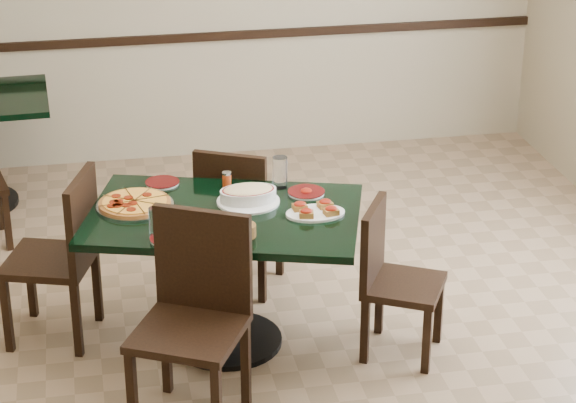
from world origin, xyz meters
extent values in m
plane|color=#84694C|center=(0.00, 0.00, 0.00)|extent=(5.50, 5.50, 0.00)
cube|color=black|center=(0.00, 2.73, 0.90)|extent=(5.00, 0.03, 0.06)
cube|color=black|center=(-0.17, 0.04, 0.73)|extent=(1.54, 1.22, 0.04)
cylinder|color=black|center=(-0.17, 0.04, 0.35)|extent=(0.12, 0.12, 0.71)
cylinder|color=black|center=(-0.17, 0.04, 0.01)|extent=(0.58, 0.58, 0.03)
cube|color=black|center=(0.01, 0.67, 0.42)|extent=(0.55, 0.55, 0.04)
cube|color=black|center=(-0.08, 0.51, 0.66)|extent=(0.38, 0.22, 0.44)
cube|color=black|center=(0.24, 0.75, 0.20)|extent=(0.05, 0.05, 0.40)
cube|color=black|center=(0.08, 0.44, 0.20)|extent=(0.05, 0.05, 0.40)
cube|color=black|center=(-0.07, 0.91, 0.20)|extent=(0.05, 0.05, 0.40)
cube|color=black|center=(-0.23, 0.60, 0.20)|extent=(0.05, 0.05, 0.40)
cube|color=black|center=(-0.44, -0.63, 0.48)|extent=(0.62, 0.62, 0.04)
cube|color=black|center=(-0.34, -0.44, 0.74)|extent=(0.43, 0.25, 0.50)
cube|color=black|center=(-0.71, -0.72, 0.23)|extent=(0.05, 0.05, 0.46)
cube|color=black|center=(-0.52, -0.36, 0.23)|extent=(0.05, 0.05, 0.46)
cube|color=black|center=(-0.16, -0.54, 0.23)|extent=(0.05, 0.05, 0.46)
cube|color=black|center=(0.70, -0.22, 0.38)|extent=(0.51, 0.51, 0.04)
cube|color=black|center=(0.55, -0.14, 0.60)|extent=(0.21, 0.35, 0.40)
cube|color=black|center=(0.76, -0.43, 0.18)|extent=(0.05, 0.05, 0.36)
cube|color=black|center=(0.48, -0.28, 0.18)|extent=(0.05, 0.05, 0.36)
cube|color=black|center=(0.91, -0.16, 0.18)|extent=(0.05, 0.05, 0.36)
cube|color=black|center=(0.64, -0.01, 0.18)|extent=(0.05, 0.05, 0.36)
cube|color=black|center=(-1.06, 0.29, 0.44)|extent=(0.54, 0.54, 0.04)
cube|color=black|center=(-0.87, 0.23, 0.69)|extent=(0.17, 0.42, 0.46)
cube|color=black|center=(-1.17, 0.52, 0.21)|extent=(0.05, 0.05, 0.42)
cube|color=black|center=(-0.82, 0.41, 0.21)|extent=(0.05, 0.05, 0.42)
cube|color=black|center=(-1.29, 0.17, 0.21)|extent=(0.05, 0.05, 0.42)
cube|color=black|center=(-0.94, 0.06, 0.21)|extent=(0.05, 0.05, 0.42)
cube|color=black|center=(-1.33, 1.38, 0.18)|extent=(0.05, 0.05, 0.37)
cylinder|color=silver|center=(-0.61, 0.20, 0.76)|extent=(0.39, 0.39, 0.01)
cylinder|color=#9C6022|center=(-0.61, 0.20, 0.77)|extent=(0.36, 0.36, 0.02)
cylinder|color=gold|center=(-0.61, 0.20, 0.78)|extent=(0.32, 0.32, 0.01)
cylinder|color=silver|center=(-0.04, 0.14, 0.76)|extent=(0.32, 0.32, 0.01)
ellipsoid|color=beige|center=(-0.04, 0.14, 0.82)|extent=(0.26, 0.18, 0.04)
ellipsoid|color=olive|center=(-0.17, -0.23, 0.81)|extent=(0.21, 0.13, 0.08)
cylinder|color=silver|center=(-0.47, -0.22, 0.76)|extent=(0.19, 0.19, 0.01)
cylinder|color=#390304|center=(-0.47, -0.22, 0.76)|extent=(0.20, 0.20, 0.00)
cylinder|color=silver|center=(0.28, 0.19, 0.76)|extent=(0.19, 0.19, 0.01)
cylinder|color=#390304|center=(0.28, 0.19, 0.76)|extent=(0.19, 0.19, 0.00)
ellipsoid|color=#9A1A07|center=(0.28, 0.19, 0.77)|extent=(0.06, 0.06, 0.03)
cylinder|color=silver|center=(-0.44, 0.46, 0.76)|extent=(0.18, 0.18, 0.01)
cylinder|color=#390304|center=(-0.44, 0.46, 0.76)|extent=(0.18, 0.18, 0.00)
cube|color=white|center=(-0.35, -0.26, 0.75)|extent=(0.18, 0.18, 0.00)
cube|color=silver|center=(-0.33, -0.26, 0.76)|extent=(0.05, 0.14, 0.00)
cylinder|color=white|center=(0.16, 0.30, 0.83)|extent=(0.08, 0.08, 0.17)
cylinder|color=white|center=(-0.53, -0.17, 0.82)|extent=(0.07, 0.07, 0.15)
cylinder|color=#B94113|center=(-0.11, 0.36, 0.79)|extent=(0.05, 0.05, 0.08)
cylinder|color=silver|center=(-0.11, 0.36, 0.83)|extent=(0.05, 0.05, 0.01)
camera|label=1|loc=(-0.82, -5.02, 3.07)|focal=70.00mm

